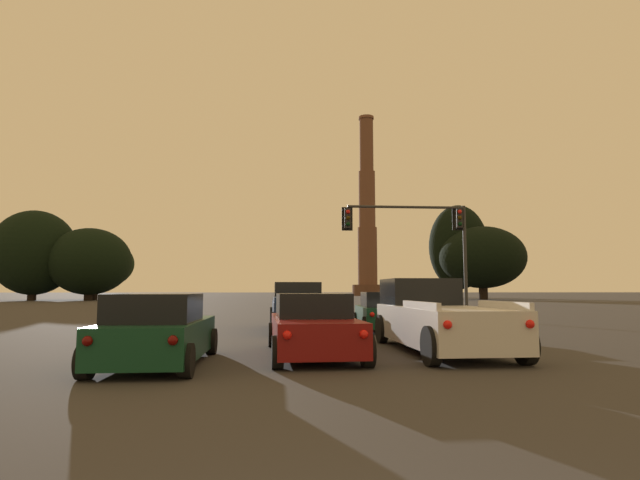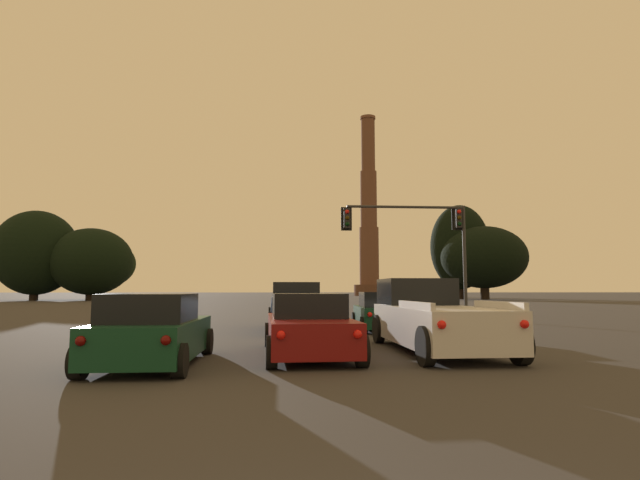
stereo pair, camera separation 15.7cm
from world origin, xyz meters
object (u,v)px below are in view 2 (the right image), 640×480
object	(u,v)px
sedan_center_lane_second	(308,326)
smokestack	(369,224)
pickup_truck_right_lane_second	(433,318)
pickup_truck_center_lane_front	(297,309)
hatchback_right_lane_front	(381,313)
traffic_light_overhead_right	(423,231)
hatchback_left_lane_second	(153,332)

from	to	relation	value
sedan_center_lane_second	smokestack	world-z (taller)	smokestack
pickup_truck_right_lane_second	pickup_truck_center_lane_front	bearing A→B (deg)	114.21
hatchback_right_lane_front	traffic_light_overhead_right	distance (m)	8.86
pickup_truck_right_lane_second	smokestack	world-z (taller)	smokestack
hatchback_right_lane_front	pickup_truck_center_lane_front	world-z (taller)	pickup_truck_center_lane_front
sedan_center_lane_second	hatchback_right_lane_front	bearing A→B (deg)	63.47
pickup_truck_center_lane_front	smokestack	size ratio (longest dim) A/B	0.12
hatchback_right_lane_front	smokestack	size ratio (longest dim) A/B	0.09
pickup_truck_center_lane_front	pickup_truck_right_lane_second	bearing A→B (deg)	-66.09
traffic_light_overhead_right	smokestack	distance (m)	103.06
sedan_center_lane_second	traffic_light_overhead_right	xyz separation A→B (m)	(6.71, 13.96, 3.96)
hatchback_right_lane_front	smokestack	bearing A→B (deg)	83.06
pickup_truck_right_lane_second	pickup_truck_center_lane_front	world-z (taller)	same
pickup_truck_center_lane_front	smokestack	bearing A→B (deg)	77.12
hatchback_left_lane_second	pickup_truck_right_lane_second	bearing A→B (deg)	17.01
traffic_light_overhead_right	hatchback_left_lane_second	bearing A→B (deg)	-122.91
smokestack	pickup_truck_right_lane_second	bearing A→B (deg)	-98.87
pickup_truck_right_lane_second	hatchback_left_lane_second	world-z (taller)	pickup_truck_right_lane_second
sedan_center_lane_second	smokestack	xyz separation A→B (m)	(21.02, 115.08, 17.84)
pickup_truck_center_lane_front	traffic_light_overhead_right	distance (m)	10.20
hatchback_right_lane_front	sedan_center_lane_second	distance (m)	7.57
hatchback_right_lane_front	sedan_center_lane_second	world-z (taller)	hatchback_right_lane_front
pickup_truck_right_lane_second	pickup_truck_center_lane_front	distance (m)	7.46
pickup_truck_right_lane_second	sedan_center_lane_second	distance (m)	3.23
hatchback_right_lane_front	hatchback_left_lane_second	distance (m)	10.38
hatchback_right_lane_front	smokestack	xyz separation A→B (m)	(17.94, 108.16, 17.85)
hatchback_left_lane_second	sedan_center_lane_second	distance (m)	3.47
pickup_truck_right_lane_second	hatchback_right_lane_front	size ratio (longest dim) A/B	1.33
smokestack	hatchback_left_lane_second	bearing A→B (deg)	-101.75
pickup_truck_right_lane_second	traffic_light_overhead_right	bearing A→B (deg)	73.56
pickup_truck_center_lane_front	hatchback_left_lane_second	size ratio (longest dim) A/B	1.35
hatchback_right_lane_front	hatchback_left_lane_second	bearing A→B (deg)	-124.72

